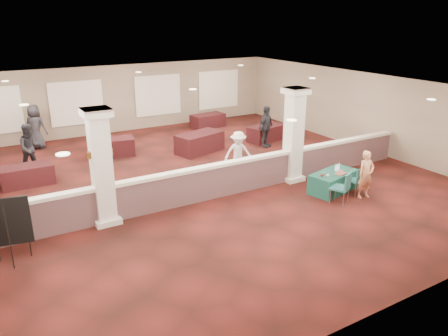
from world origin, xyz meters
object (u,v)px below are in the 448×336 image
easel_board (8,222)px  attendee_c (266,127)px  conf_chair_side (343,185)px  far_table_back_right (208,121)px  attendee_a (31,148)px  conf_chair_main (360,179)px  near_table (333,182)px  attendee_d (35,127)px  attendee_b (238,153)px  far_table_front_center (200,143)px  woman (366,174)px  far_table_back_center (112,147)px  far_table_front_left (27,175)px  far_table_front_right (266,133)px

easel_board → attendee_c: size_ratio=0.91×
conf_chair_side → far_table_back_right: 10.43m
attendee_c → attendee_a: bearing=144.2°
conf_chair_main → attendee_c: bearing=94.0°
near_table → attendee_d: bearing=113.7°
attendee_c → attendee_d: bearing=125.6°
conf_chair_main → conf_chair_side: size_ratio=0.93×
attendee_a → attendee_b: bearing=-39.0°
attendee_d → attendee_a: bearing=116.8°
attendee_a → far_table_front_center: bearing=-15.6°
woman → attendee_b: bearing=129.6°
attendee_c → conf_chair_main: bearing=-120.5°
woman → conf_chair_side: bearing=-169.3°
conf_chair_side → woman: 0.97m
conf_chair_side → far_table_back_center: size_ratio=0.58×
easel_board → far_table_front_center: size_ratio=0.82×
far_table_back_right → attendee_c: 4.36m
conf_chair_main → attendee_b: attendee_b is taller
near_table → far_table_back_right: (0.54, 9.50, 0.02)m
easel_board → conf_chair_main: bearing=4.9°
far_table_back_center → attendee_d: 3.64m
woman → attendee_a: attendee_a is taller
woman → attendee_c: 6.10m
far_table_front_left → near_table: bearing=-33.6°
near_table → conf_chair_side: (-0.46, -0.88, 0.27)m
conf_chair_side → far_table_front_right: 7.20m
woman → far_table_back_center: woman is taller
far_table_front_left → far_table_front_right: far_table_front_right is taller
woman → near_table: bearing=129.6°
conf_chair_side → woman: (0.96, 0.02, 0.17)m
woman → attendee_c: size_ratio=0.84×
easel_board → far_table_front_right: 12.39m
near_table → far_table_front_center: 6.25m
far_table_front_right → attendee_d: (-9.14, 4.00, 0.59)m
far_table_back_center → far_table_back_right: 5.98m
conf_chair_main → attendee_a: bearing=148.0°
far_table_front_center → far_table_back_right: size_ratio=1.18×
easel_board → near_table: bearing=8.5°
near_table → far_table_front_right: (1.64, 6.00, 0.02)m
attendee_a → conf_chair_side: bearing=-52.8°
far_table_front_center → attendee_d: size_ratio=1.05×
attendee_b → conf_chair_main: bearing=-38.7°
far_table_back_right → attendee_b: attendee_b is taller
near_table → attendee_b: (-1.75, 3.00, 0.45)m
conf_chair_side → attendee_c: bearing=50.7°
near_table → far_table_front_right: size_ratio=0.98×
far_table_back_right → attendee_c: bearing=-83.3°
woman → far_table_front_center: bearing=117.6°
far_table_front_right → attendee_b: bearing=-138.5°
far_table_back_right → attendee_d: (-8.04, 0.50, 0.60)m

